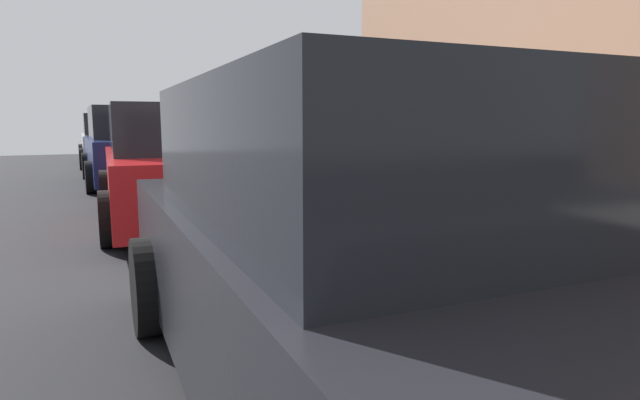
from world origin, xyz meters
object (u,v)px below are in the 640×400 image
Objects in this scene: suitcase_red_8 at (349,188)px; parked_car_red_1 at (174,168)px; suitcase_navy_11 at (295,175)px; parked_car_silver_3 at (113,141)px; parked_car_navy_2 at (133,148)px; fire_hydrant at (275,167)px; suitcase_silver_5 at (407,197)px; suitcase_maroon_6 at (387,197)px; suitcase_black_10 at (311,177)px; bollard_post at (259,167)px; parked_car_charcoal_0 at (376,259)px; suitcase_teal_7 at (366,190)px; suitcase_red_1 at (574,246)px; suitcase_navy_4 at (442,209)px; suitcase_black_3 at (478,212)px; suitcase_olive_9 at (330,180)px; suitcase_olive_2 at (515,225)px; suitcase_teal_0 at (628,258)px.

parked_car_red_1 is (0.85, 2.29, 0.31)m from suitcase_red_8.
parked_car_silver_3 is at bearing 12.70° from suitcase_navy_11.
parked_car_navy_2 reaches higher than suitcase_red_8.
parked_car_navy_2 is at bearing 35.91° from fire_hydrant.
suitcase_silver_5 is 1.64m from suitcase_red_8.
parked_car_red_1 is (-0.96, 2.21, 0.28)m from suitcase_navy_11.
suitcase_black_10 reaches higher than suitcase_maroon_6.
suitcase_red_8 is 1.19× the size of bollard_post.
suitcase_navy_11 is 0.22× the size of parked_car_charcoal_0.
suitcase_teal_7 is 4.57m from parked_car_charcoal_0.
suitcase_navy_4 is at bearing 2.00° from suitcase_red_1.
suitcase_navy_4 reaches higher than fire_hydrant.
suitcase_teal_7 is at bearing -177.57° from bollard_post.
suitcase_red_1 is 2.46m from parked_car_charcoal_0.
suitcase_navy_11 reaches higher than fire_hydrant.
suitcase_black_10 is at bearing -81.25° from parked_car_red_1.
suitcase_teal_7 reaches higher than bollard_post.
suitcase_black_3 is at bearing -179.45° from suitcase_black_10.
suitcase_maroon_6 is 0.73× the size of suitcase_black_10.
parked_car_silver_3 is at bearing 11.64° from suitcase_olive_9.
suitcase_olive_2 is 15.02m from parked_car_silver_3.
suitcase_navy_4 is at bearing -170.70° from parked_car_silver_3.
suitcase_maroon_6 is at bearing -1.04° from suitcase_olive_2.
parked_car_silver_3 is at bearing 7.97° from suitcase_teal_0.
parked_car_charcoal_0 reaches higher than suitcase_navy_4.
suitcase_black_3 is at bearing -177.87° from suitcase_navy_4.
suitcase_navy_4 is 3.96m from suitcase_navy_11.
suitcase_navy_4 is at bearing -179.76° from fire_hydrant.
suitcase_navy_11 is at bearing 0.11° from suitcase_teal_0.
suitcase_red_8 is 1.20m from suitcase_black_10.
parked_car_silver_3 is (13.26, 2.17, 0.24)m from suitcase_silver_5.
suitcase_navy_4 is 5.01m from fire_hydrant.
parked_car_red_1 reaches higher than suitcase_olive_9.
suitcase_olive_9 is 1.23m from suitcase_navy_11.
suitcase_olive_2 is 4.42m from suitcase_black_10.
suitcase_olive_2 is 1.59m from suitcase_silver_5.
suitcase_teal_7 is 12.39m from parked_car_silver_3.
suitcase_olive_2 is 3.81m from suitcase_olive_9.
fire_hydrant is at bearing -0.25° from suitcase_olive_2.
suitcase_red_8 is 1.12× the size of fire_hydrant.
suitcase_olive_2 is at bearing 178.98° from suitcase_olive_9.
suitcase_red_8 is at bearing -4.45° from suitcase_silver_5.
suitcase_teal_7 is at bearing -179.11° from suitcase_navy_11.
suitcase_navy_11 is (4.48, 0.06, -0.04)m from suitcase_black_3.
suitcase_red_8 is 3.36m from bollard_post.
suitcase_navy_11 is (2.36, 0.04, -0.01)m from suitcase_teal_7.
suitcase_navy_11 reaches higher than bollard_post.
parked_car_navy_2 is at bearing 25.20° from suitcase_black_10.
parked_car_red_1 is (1.40, 2.25, 0.28)m from suitcase_teal_7.
parked_car_silver_3 is (14.30, 2.28, 0.25)m from suitcase_black_3.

